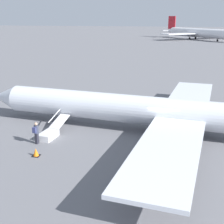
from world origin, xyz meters
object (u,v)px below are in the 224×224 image
object	(u,v)px
airplane_far_center	(197,33)
airplane_main	(176,113)
passenger	(36,132)
boarding_stairs	(50,132)

from	to	relation	value
airplane_far_center	airplane_main	bearing A→B (deg)	-42.20
passenger	boarding_stairs	bearing A→B (deg)	-8.10
airplane_main	airplane_far_center	size ratio (longest dim) A/B	0.95
airplane_far_center	boarding_stairs	size ratio (longest dim) A/B	8.92
airplane_far_center	passenger	distance (m)	122.58
airplane_far_center	boarding_stairs	xyz separation A→B (m)	(14.48, 120.00, -2.54)
airplane_main	airplane_far_center	xyz separation A→B (m)	(-4.52, -117.24, 1.01)
boarding_stairs	passenger	xyz separation A→B (m)	(0.41, 1.66, 0.64)
airplane_far_center	boarding_stairs	distance (m)	120.89
airplane_far_center	boarding_stairs	bearing A→B (deg)	-46.88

